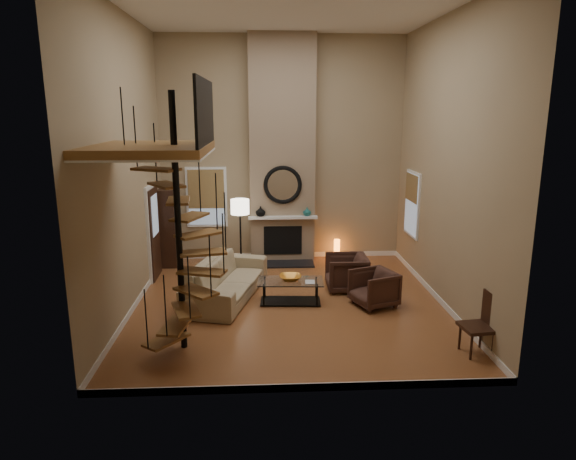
{
  "coord_description": "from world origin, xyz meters",
  "views": [
    {
      "loc": [
        -0.52,
        -9.45,
        3.75
      ],
      "look_at": [
        0.0,
        0.4,
        1.4
      ],
      "focal_mm": 31.7,
      "sensor_mm": 36.0,
      "label": 1
    }
  ],
  "objects": [
    {
      "name": "baseboard_front",
      "position": [
        0.0,
        -3.24,
        0.06
      ],
      "size": [
        6.0,
        0.02,
        0.12
      ],
      "primitive_type": "cube",
      "color": "white",
      "rests_on": "ground"
    },
    {
      "name": "back_wall",
      "position": [
        0.0,
        3.25,
        2.75
      ],
      "size": [
        6.0,
        0.02,
        5.5
      ],
      "primitive_type": "cube",
      "color": "tan",
      "rests_on": "ground"
    },
    {
      "name": "floor_lamp",
      "position": [
        -1.02,
        2.15,
        1.41
      ],
      "size": [
        0.43,
        0.43,
        1.76
      ],
      "color": "black",
      "rests_on": "ground"
    },
    {
      "name": "vase_left",
      "position": [
        -0.55,
        2.82,
        1.3
      ],
      "size": [
        0.24,
        0.24,
        0.25
      ],
      "primitive_type": "imported",
      "color": "black",
      "rests_on": "mantel"
    },
    {
      "name": "baseboard_left",
      "position": [
        -2.99,
        0.0,
        0.06
      ],
      "size": [
        0.02,
        6.5,
        0.12
      ],
      "primitive_type": "cube",
      "color": "white",
      "rests_on": "ground"
    },
    {
      "name": "mirror_frame",
      "position": [
        0.0,
        2.84,
        1.95
      ],
      "size": [
        0.94,
        0.1,
        0.94
      ],
      "primitive_type": "torus",
      "rotation": [
        1.57,
        0.0,
        0.0
      ],
      "color": "black",
      "rests_on": "chimney_breast"
    },
    {
      "name": "right_wall",
      "position": [
        3.0,
        0.0,
        2.75
      ],
      "size": [
        0.02,
        6.5,
        5.5
      ],
      "primitive_type": "cube",
      "color": "tan",
      "rests_on": "ground"
    },
    {
      "name": "armchair_near",
      "position": [
        1.34,
        0.77,
        0.35
      ],
      "size": [
        0.87,
        0.85,
        0.78
      ],
      "primitive_type": "imported",
      "rotation": [
        0.0,
        0.0,
        -1.59
      ],
      "color": "#40251D",
      "rests_on": "ground"
    },
    {
      "name": "side_chair",
      "position": [
        2.9,
        -2.27,
        0.53
      ],
      "size": [
        0.54,
        0.54,
        1.01
      ],
      "color": "black",
      "rests_on": "ground"
    },
    {
      "name": "window_back",
      "position": [
        -1.9,
        3.22,
        1.62
      ],
      "size": [
        1.02,
        0.06,
        1.52
      ],
      "color": "white",
      "rests_on": "back_wall"
    },
    {
      "name": "hutch",
      "position": [
        -2.78,
        2.82,
        0.95
      ],
      "size": [
        0.4,
        0.85,
        1.89
      ],
      "primitive_type": "cube",
      "color": "black",
      "rests_on": "ground"
    },
    {
      "name": "window_right",
      "position": [
        2.97,
        2.0,
        1.63
      ],
      "size": [
        0.06,
        1.02,
        1.52
      ],
      "color": "white",
      "rests_on": "right_wall"
    },
    {
      "name": "firebox",
      "position": [
        0.0,
        2.86,
        0.55
      ],
      "size": [
        0.95,
        0.02,
        0.72
      ],
      "primitive_type": "cube",
      "color": "black",
      "rests_on": "chimney_breast"
    },
    {
      "name": "baseboard_back",
      "position": [
        0.0,
        3.24,
        0.06
      ],
      "size": [
        6.0,
        0.02,
        0.12
      ],
      "primitive_type": "cube",
      "color": "white",
      "rests_on": "ground"
    },
    {
      "name": "ceiling",
      "position": [
        0.0,
        0.0,
        5.5
      ],
      "size": [
        6.0,
        6.5,
        0.01
      ],
      "primitive_type": "cube",
      "color": "silver",
      "rests_on": "back_wall"
    },
    {
      "name": "entry_door",
      "position": [
        -2.95,
        1.8,
        1.05
      ],
      "size": [
        0.1,
        1.05,
        2.16
      ],
      "color": "white",
      "rests_on": "ground"
    },
    {
      "name": "bowl",
      "position": [
        0.03,
        0.11,
        0.5
      ],
      "size": [
        0.43,
        0.43,
        0.11
      ],
      "primitive_type": "imported",
      "color": "orange",
      "rests_on": "coffee_table"
    },
    {
      "name": "sofa",
      "position": [
        -1.25,
        0.41,
        0.4
      ],
      "size": [
        1.67,
        2.82,
        0.77
      ],
      "primitive_type": "imported",
      "rotation": [
        0.0,
        0.0,
        1.32
      ],
      "color": "tan",
      "rests_on": "ground"
    },
    {
      "name": "spiral_stair",
      "position": [
        -1.78,
        -1.79,
        1.78
      ],
      "size": [
        1.47,
        1.47,
        4.06
      ],
      "color": "black",
      "rests_on": "ground"
    },
    {
      "name": "loft",
      "position": [
        -2.04,
        -1.8,
        3.24
      ],
      "size": [
        1.7,
        2.2,
        1.09
      ],
      "color": "olive",
      "rests_on": "left_wall"
    },
    {
      "name": "mantel",
      "position": [
        0.0,
        2.78,
        1.15
      ],
      "size": [
        1.7,
        0.18,
        0.06
      ],
      "primitive_type": "cube",
      "color": "white",
      "rests_on": "chimney_breast"
    },
    {
      "name": "left_wall",
      "position": [
        -3.0,
        0.0,
        2.75
      ],
      "size": [
        0.02,
        6.5,
        5.5
      ],
      "primitive_type": "cube",
      "color": "tan",
      "rests_on": "ground"
    },
    {
      "name": "hearth",
      "position": [
        0.0,
        2.57,
        0.02
      ],
      "size": [
        1.5,
        0.6,
        0.04
      ],
      "primitive_type": "cube",
      "color": "black",
      "rests_on": "ground"
    },
    {
      "name": "vase_right",
      "position": [
        0.6,
        2.82,
        1.28
      ],
      "size": [
        0.2,
        0.2,
        0.21
      ],
      "primitive_type": "imported",
      "color": "#1B5E5C",
      "rests_on": "mantel"
    },
    {
      "name": "chimney_breast",
      "position": [
        0.0,
        3.06,
        2.75
      ],
      "size": [
        1.6,
        0.38,
        5.5
      ],
      "primitive_type": "cube",
      "color": "#8B735A",
      "rests_on": "ground"
    },
    {
      "name": "baseboard_right",
      "position": [
        2.99,
        0.0,
        0.06
      ],
      "size": [
        0.02,
        6.5,
        0.12
      ],
      "primitive_type": "cube",
      "color": "white",
      "rests_on": "ground"
    },
    {
      "name": "coffee_table",
      "position": [
        0.03,
        0.06,
        0.28
      ],
      "size": [
        1.32,
        0.72,
        0.47
      ],
      "color": "silver",
      "rests_on": "ground"
    },
    {
      "name": "armchair_far",
      "position": [
        1.71,
        -0.18,
        0.35
      ],
      "size": [
        1.0,
        0.99,
        0.71
      ],
      "primitive_type": "imported",
      "rotation": [
        0.0,
        0.0,
        -1.2
      ],
      "color": "#40251D",
      "rests_on": "ground"
    },
    {
      "name": "book",
      "position": [
        0.38,
        -0.09,
        0.46
      ],
      "size": [
        0.2,
        0.26,
        0.02
      ],
      "primitive_type": "imported",
      "rotation": [
        0.0,
        0.0,
        -0.07
      ],
      "color": "gray",
      "rests_on": "coffee_table"
    },
    {
      "name": "front_wall",
      "position": [
        0.0,
        -3.25,
        2.75
      ],
      "size": [
        6.0,
        0.02,
        5.5
      ],
      "primitive_type": "cube",
      "color": "tan",
      "rests_on": "ground"
    },
    {
      "name": "ground",
      "position": [
        0.0,
        0.0,
        -0.01
      ],
      "size": [
        6.0,
        6.5,
        0.01
      ],
      "primitive_type": "cube",
      "color": "#B06A38",
      "rests_on": "ground"
    },
    {
      "name": "accent_lamp",
      "position": [
        1.39,
        2.97,
        0.25
      ],
      "size": [
        0.15,
        0.15,
        0.54
      ],
      "primitive_type": "cylinder",
      "color": "orange",
      "rests_on": "ground"
    },
    {
      "name": "mirror_disc",
      "position": [
        0.0,
        2.85,
        1.95
      ],
      "size": [
        0.8,
        0.01,
        0.8
      ],
      "primitive_type": "cylinder",
      "rotation": [
        1.57,
        0.0,
        0.0
      ],
      "color": "white",
      "rests_on": "chimney_breast"
    }
  ]
}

